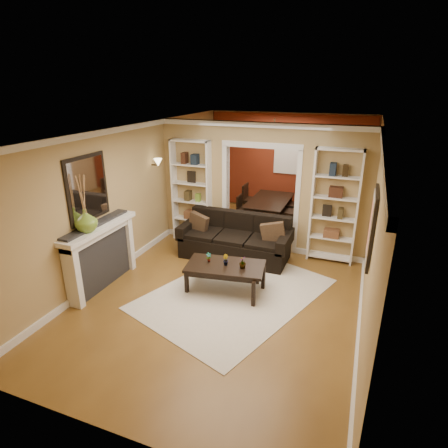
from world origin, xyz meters
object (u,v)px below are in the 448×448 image
at_px(sofa, 235,237).
at_px(bookshelf_left, 192,191).
at_px(dining_table, 270,211).
at_px(fireplace, 103,256).
at_px(coffee_table, 225,278).
at_px(bookshelf_right, 334,207).

relative_size(sofa, bookshelf_left, 0.99).
height_order(bookshelf_left, dining_table, bookshelf_left).
bearing_deg(dining_table, fireplace, 155.57).
height_order(coffee_table, dining_table, dining_table).
bearing_deg(bookshelf_left, bookshelf_right, 0.00).
relative_size(coffee_table, bookshelf_left, 0.58).
bearing_deg(dining_table, bookshelf_right, -135.67).
distance_m(bookshelf_right, dining_table, 2.57).
relative_size(sofa, coffee_table, 1.72).
distance_m(coffee_table, fireplace, 2.19).
bearing_deg(coffee_table, bookshelf_left, 119.82).
bearing_deg(coffee_table, dining_table, 83.36).
relative_size(coffee_table, bookshelf_right, 0.58).
distance_m(coffee_table, bookshelf_left, 2.62).
bearing_deg(bookshelf_right, dining_table, 134.33).
relative_size(bookshelf_left, bookshelf_right, 1.00).
bearing_deg(sofa, coffee_table, -77.37).
bearing_deg(coffee_table, sofa, 93.85).
distance_m(coffee_table, dining_table, 3.67).
bearing_deg(bookshelf_left, fireplace, -102.05).
height_order(bookshelf_left, fireplace, bookshelf_left).
xyz_separation_m(coffee_table, bookshelf_left, (-1.54, 1.92, 0.90)).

